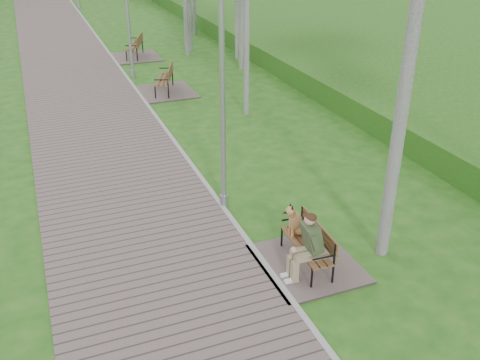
# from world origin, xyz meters

# --- Properties ---
(ground) EXTENTS (120.00, 120.00, 0.00)m
(ground) POSITION_xyz_m (0.00, 0.00, 0.00)
(ground) COLOR #1F5614
(ground) RESTS_ON ground
(walkway) EXTENTS (3.50, 67.00, 0.04)m
(walkway) POSITION_xyz_m (-1.75, 21.50, 0.02)
(walkway) COLOR #6C5B58
(walkway) RESTS_ON ground
(kerb) EXTENTS (0.10, 67.00, 0.05)m
(kerb) POSITION_xyz_m (0.00, 21.50, 0.03)
(kerb) COLOR #999993
(kerb) RESTS_ON ground
(embankment) EXTENTS (14.00, 70.00, 1.60)m
(embankment) POSITION_xyz_m (12.00, 20.00, 0.00)
(embankment) COLOR #4B832A
(embankment) RESTS_ON ground
(bench_main) EXTENTS (1.59, 1.77, 1.39)m
(bench_main) POSITION_xyz_m (0.60, 0.59, 0.38)
(bench_main) COLOR #6C5B58
(bench_main) RESTS_ON ground
(bench_second) EXTENTS (1.79, 1.99, 1.10)m
(bench_second) POSITION_xyz_m (0.83, 10.88, 0.20)
(bench_second) COLOR #6C5B58
(bench_second) RESTS_ON ground
(bench_third) EXTENTS (1.82, 2.02, 1.12)m
(bench_third) POSITION_xyz_m (0.89, 15.88, 0.21)
(bench_third) COLOR #6C5B58
(bench_third) RESTS_ON ground
(lamp_post_near) EXTENTS (0.18, 0.18, 4.53)m
(lamp_post_near) POSITION_xyz_m (0.06, 3.04, 2.12)
(lamp_post_near) COLOR #9C9EA3
(lamp_post_near) RESTS_ON ground
(lamp_post_second) EXTENTS (0.19, 0.19, 4.85)m
(lamp_post_second) POSITION_xyz_m (0.23, 13.04, 2.27)
(lamp_post_second) COLOR #9C9EA3
(lamp_post_second) RESTS_ON ground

